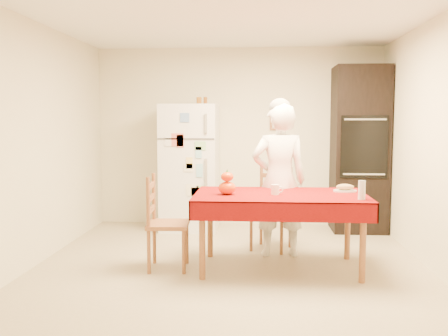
# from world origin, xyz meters

# --- Properties ---
(floor) EXTENTS (4.50, 4.50, 0.00)m
(floor) POSITION_xyz_m (0.00, 0.00, 0.00)
(floor) COLOR tan
(floor) RESTS_ON ground
(room_shell) EXTENTS (4.02, 4.52, 2.51)m
(room_shell) POSITION_xyz_m (0.00, 0.00, 1.62)
(room_shell) COLOR beige
(room_shell) RESTS_ON ground
(refrigerator) EXTENTS (0.75, 0.74, 1.70)m
(refrigerator) POSITION_xyz_m (-0.65, 1.88, 0.85)
(refrigerator) COLOR white
(refrigerator) RESTS_ON floor
(oven_cabinet) EXTENTS (0.70, 0.62, 2.20)m
(oven_cabinet) POSITION_xyz_m (1.63, 1.93, 1.10)
(oven_cabinet) COLOR black
(oven_cabinet) RESTS_ON floor
(dining_table) EXTENTS (1.70, 1.00, 0.76)m
(dining_table) POSITION_xyz_m (0.50, 0.10, 0.69)
(dining_table) COLOR brown
(dining_table) RESTS_ON floor
(chair_far) EXTENTS (0.53, 0.52, 0.95)m
(chair_far) POSITION_xyz_m (0.45, 0.91, 0.51)
(chair_far) COLOR brown
(chair_far) RESTS_ON floor
(chair_left) EXTENTS (0.42, 0.44, 0.95)m
(chair_left) POSITION_xyz_m (-0.68, 0.03, 0.51)
(chair_left) COLOR brown
(chair_left) RESTS_ON floor
(seated_woman) EXTENTS (0.65, 0.47, 1.67)m
(seated_woman) POSITION_xyz_m (0.51, 0.60, 0.83)
(seated_woman) COLOR white
(seated_woman) RESTS_ON floor
(coffee_mug) EXTENTS (0.08, 0.08, 0.10)m
(coffee_mug) POSITION_xyz_m (0.45, 0.05, 0.81)
(coffee_mug) COLOR white
(coffee_mug) RESTS_ON dining_table
(pumpkin_lower) EXTENTS (0.17, 0.17, 0.13)m
(pumpkin_lower) POSITION_xyz_m (-0.03, 0.03, 0.83)
(pumpkin_lower) COLOR #C74504
(pumpkin_lower) RESTS_ON dining_table
(pumpkin_upper) EXTENTS (0.12, 0.12, 0.09)m
(pumpkin_upper) POSITION_xyz_m (-0.03, 0.03, 0.94)
(pumpkin_upper) COLOR #D24204
(pumpkin_upper) RESTS_ON pumpkin_lower
(wine_glass) EXTENTS (0.07, 0.07, 0.18)m
(wine_glass) POSITION_xyz_m (1.24, -0.20, 0.85)
(wine_glass) COLOR silver
(wine_glass) RESTS_ON dining_table
(bread_plate) EXTENTS (0.24, 0.24, 0.02)m
(bread_plate) POSITION_xyz_m (1.17, 0.29, 0.77)
(bread_plate) COLOR silver
(bread_plate) RESTS_ON dining_table
(bread_loaf) EXTENTS (0.18, 0.10, 0.06)m
(bread_loaf) POSITION_xyz_m (1.17, 0.29, 0.81)
(bread_loaf) COLOR #9B744C
(bread_loaf) RESTS_ON bread_plate
(spice_jar_left) EXTENTS (0.05, 0.05, 0.10)m
(spice_jar_left) POSITION_xyz_m (-0.53, 1.93, 1.75)
(spice_jar_left) COLOR #8E5619
(spice_jar_left) RESTS_ON refrigerator
(spice_jar_mid) EXTENTS (0.05, 0.05, 0.10)m
(spice_jar_mid) POSITION_xyz_m (-0.52, 1.93, 1.75)
(spice_jar_mid) COLOR #8D5519
(spice_jar_mid) RESTS_ON refrigerator
(spice_jar_right) EXTENTS (0.05, 0.05, 0.10)m
(spice_jar_right) POSITION_xyz_m (-0.44, 1.93, 1.75)
(spice_jar_right) COLOR brown
(spice_jar_right) RESTS_ON refrigerator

